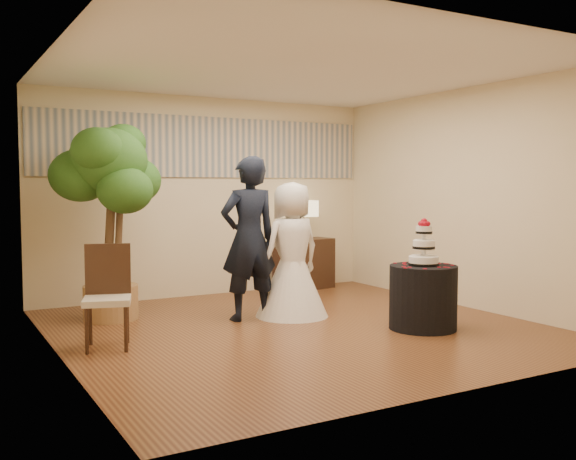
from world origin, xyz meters
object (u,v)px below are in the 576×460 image
groom (249,239)px  wedding_cake (424,242)px  table_lamp (304,220)px  ficus_tree (109,219)px  cake_table (423,297)px  console (304,264)px  side_chair (107,297)px  bride (292,249)px

groom → wedding_cake: (1.44, -1.37, 0.00)m
groom → table_lamp: (1.70, 1.59, 0.10)m
ficus_tree → groom: bearing=-29.9°
cake_table → ficus_tree: bearing=142.6°
groom → console: size_ratio=2.09×
groom → wedding_cake: 1.98m
wedding_cake → side_chair: size_ratio=0.52×
groom → bride: groom is taller
console → ficus_tree: size_ratio=0.39×
ficus_tree → bride: bearing=-24.3°
bride → cake_table: size_ratio=2.20×
bride → wedding_cake: size_ratio=3.12×
console → table_lamp: table_lamp is taller
wedding_cake → ficus_tree: ficus_tree is taller
cake_table → side_chair: 3.31m
cake_table → console: size_ratio=0.80×
groom → table_lamp: size_ratio=3.27×
wedding_cake → console: (0.26, 2.95, -0.57)m
groom → wedding_cake: bearing=136.6°
console → cake_table: bearing=-104.8°
groom → side_chair: size_ratio=1.91×
bride → side_chair: 2.36m
groom → bride: size_ratio=1.18×
bride → table_lamp: size_ratio=2.76×
cake_table → console: 2.96m
console → ficus_tree: 3.29m
wedding_cake → table_lamp: bearing=84.9°
cake_table → wedding_cake: (0.00, 0.00, 0.60)m
cake_table → console: (0.26, 2.95, 0.03)m
cake_table → side_chair: bearing=165.3°
wedding_cake → table_lamp: table_lamp is taller
cake_table → wedding_cake: bearing=0.0°
console → ficus_tree: ficus_tree is taller
table_lamp → side_chair: table_lamp is taller
console → groom: bearing=-146.6°
console → side_chair: side_chair is taller
wedding_cake → side_chair: (-3.20, 0.84, -0.46)m
groom → console: groom is taller
cake_table → wedding_cake: 0.60m
console → side_chair: size_ratio=0.91×
groom → wedding_cake: size_ratio=3.69×
bride → ficus_tree: (-1.93, 0.87, 0.37)m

